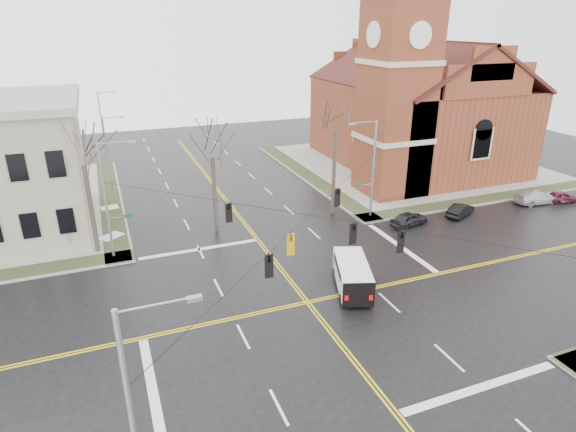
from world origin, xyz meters
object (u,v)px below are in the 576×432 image
object	(u,v)px
streetlight_north_a	(108,152)
parked_car_d	(561,197)
cargo_van	(352,273)
signal_pole_nw	(108,198)
parked_car_a	(409,219)
church	(414,99)
tree_nw_far	(83,160)
signal_pole_ne	(372,167)
signal_pole_sw	(137,416)
tree_ne	(336,125)
streetlight_north_b	(102,118)
parked_car_b	(460,210)
parked_car_c	(536,197)
tree_nw_near	(212,153)

from	to	relation	value
streetlight_north_a	parked_car_d	distance (m)	47.05
streetlight_north_a	cargo_van	size ratio (longest dim) A/B	1.40
signal_pole_nw	parked_car_a	size ratio (longest dim) A/B	2.40
church	tree_nw_far	xyz separation A→B (m)	(-37.39, -11.89, -0.79)
signal_pole_ne	parked_car_a	bearing A→B (deg)	-52.40
signal_pole_sw	parked_car_a	bearing A→B (deg)	38.56
signal_pole_ne	parked_car_d	world-z (taller)	signal_pole_ne
tree_ne	church	bearing A→B (deg)	34.74
tree_nw_far	tree_ne	bearing A→B (deg)	1.77
streetlight_north_b	parked_car_b	size ratio (longest dim) A/B	2.22
cargo_van	tree_nw_far	bearing A→B (deg)	162.47
signal_pole_nw	streetlight_north_b	bearing A→B (deg)	88.95
parked_car_b	parked_car_c	world-z (taller)	parked_car_c
parked_car_a	cargo_van	bearing A→B (deg)	115.76
parked_car_c	tree_ne	world-z (taller)	tree_ne
tree_ne	signal_pole_nw	bearing A→B (deg)	-174.12
church	parked_car_b	size ratio (longest dim) A/B	7.64
parked_car_b	church	bearing A→B (deg)	-42.16
signal_pole_ne	tree_ne	size ratio (longest dim) A/B	0.76
church	signal_pole_ne	world-z (taller)	church
parked_car_c	tree_nw_near	size ratio (longest dim) A/B	0.47
signal_pole_nw	tree_nw_near	world-z (taller)	tree_nw_near
streetlight_north_a	cargo_van	world-z (taller)	streetlight_north_a
parked_car_b	parked_car_a	bearing A→B (deg)	66.93
church	tree_ne	world-z (taller)	church
parked_car_b	parked_car_d	world-z (taller)	parked_car_b
signal_pole_nw	parked_car_b	xyz separation A→B (m)	(30.86, -2.94, -4.36)
parked_car_d	tree_nw_near	xyz separation A→B (m)	(-34.42, 5.89, 6.47)
streetlight_north_b	parked_car_d	bearing A→B (deg)	-43.50
church	signal_pole_nw	world-z (taller)	church
signal_pole_ne	streetlight_north_b	distance (m)	42.61
tree_nw_far	streetlight_north_b	bearing A→B (deg)	86.79
parked_car_a	parked_car_d	xyz separation A→B (m)	(17.99, -0.60, -0.05)
parked_car_a	tree_nw_far	bearing A→B (deg)	68.33
streetlight_north_a	tree_nw_near	bearing A→B (deg)	-61.01
signal_pole_nw	tree_nw_far	size ratio (longest dim) A/B	0.85
parked_car_c	parked_car_a	bearing A→B (deg)	96.32
parked_car_d	signal_pole_sw	bearing A→B (deg)	126.77
streetlight_north_a	parked_car_b	bearing A→B (deg)	-32.78
streetlight_north_b	parked_car_c	world-z (taller)	streetlight_north_b
parked_car_c	tree_ne	distance (m)	22.50
parked_car_b	tree_nw_near	world-z (taller)	tree_nw_near
signal_pole_ne	signal_pole_nw	distance (m)	22.64
parked_car_a	parked_car_c	xyz separation A→B (m)	(15.35, 0.12, 0.03)
signal_pole_sw	tree_nw_near	world-z (taller)	tree_nw_near
tree_nw_near	tree_ne	size ratio (longest dim) A/B	0.82
streetlight_north_b	signal_pole_nw	bearing A→B (deg)	-91.05
signal_pole_nw	parked_car_d	world-z (taller)	signal_pole_nw
signal_pole_nw	streetlight_north_b	world-z (taller)	signal_pole_nw
parked_car_c	tree_nw_far	world-z (taller)	tree_nw_far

